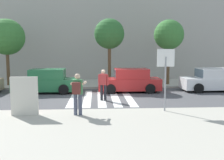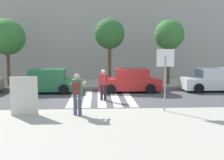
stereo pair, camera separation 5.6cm
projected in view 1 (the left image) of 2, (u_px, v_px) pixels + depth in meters
The scene contains 19 objects.
ground_plane at pixel (101, 98), 15.15m from camera, with size 120.00×120.00×0.00m, color #4C4C4F.
sidewalk_near at pixel (105, 131), 9.00m from camera, with size 60.00×6.00×0.14m, color #B2AD9E.
sidewalk_far at pixel (100, 83), 21.09m from camera, with size 60.00×4.80×0.14m, color #B2AD9E.
building_facade_far at pixel (99, 41), 25.02m from camera, with size 56.00×4.00×7.21m, color #ADA89E.
crosswalk_stripe_0 at pixel (74, 98), 15.25m from camera, with size 0.44×5.20×0.01m, color silver.
crosswalk_stripe_1 at pixel (88, 98), 15.30m from camera, with size 0.44×5.20×0.01m, color silver.
crosswalk_stripe_2 at pixel (101, 98), 15.35m from camera, with size 0.44×5.20×0.01m, color silver.
crosswalk_stripe_3 at pixel (115, 98), 15.40m from camera, with size 0.44×5.20×0.01m, color silver.
crosswalk_stripe_4 at pixel (128, 97), 15.44m from camera, with size 0.44×5.20×0.01m, color silver.
stop_sign at pixel (166, 66), 11.37m from camera, with size 0.76×0.08×2.72m.
photographer_with_backpack at pixel (77, 91), 10.70m from camera, with size 0.66×0.90×1.72m.
pedestrian_crossing at pixel (103, 83), 14.50m from camera, with size 0.56×0.33×1.72m.
parked_car_green at pixel (46, 82), 17.13m from camera, with size 4.10×1.92×1.55m.
parked_car_red at pixel (130, 81), 17.46m from camera, with size 4.10×1.92×1.55m.
parked_car_white at pixel (213, 80), 17.80m from camera, with size 4.10×1.92×1.55m.
street_tree_west at pixel (7, 37), 19.25m from camera, with size 2.65×2.65×4.91m.
street_tree_center at pixel (109, 34), 19.23m from camera, with size 2.22×2.22×4.92m.
street_tree_east at pixel (169, 35), 19.84m from camera, with size 2.27×2.27×4.92m.
advertising_board at pixel (24, 96), 10.74m from camera, with size 1.10×0.11×1.60m.
Camera 1 is at (-0.29, -14.92, 2.89)m, focal length 42.00 mm.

